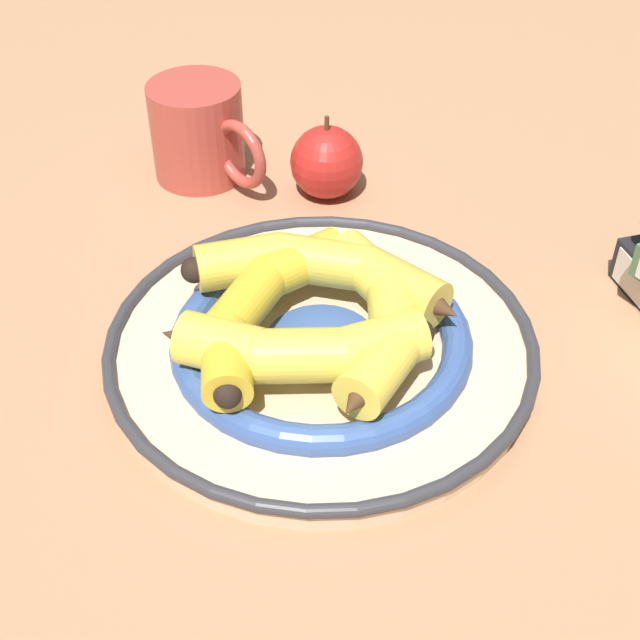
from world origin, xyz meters
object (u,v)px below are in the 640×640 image
(decorative_bowl, at_px, (320,344))
(banana_d, at_px, (262,303))
(coffee_mug, at_px, (200,131))
(banana_b, at_px, (381,320))
(apple, at_px, (327,162))
(banana_a, at_px, (296,350))
(banana_c, at_px, (325,271))

(decorative_bowl, height_order, banana_d, banana_d)
(coffee_mug, bearing_deg, decorative_bowl, -21.44)
(banana_b, distance_m, apple, 0.23)
(coffee_mug, bearing_deg, banana_b, -15.38)
(coffee_mug, bearing_deg, apple, 29.25)
(apple, bearing_deg, banana_a, -34.95)
(decorative_bowl, relative_size, banana_a, 1.83)
(banana_a, height_order, banana_c, same)
(banana_a, height_order, apple, apple)
(banana_b, xyz_separation_m, apple, (-0.22, 0.09, -0.02))
(decorative_bowl, bearing_deg, banana_b, 41.21)
(coffee_mug, bearing_deg, banana_a, -27.25)
(banana_a, xyz_separation_m, coffee_mug, (-0.30, 0.07, -0.00))
(decorative_bowl, distance_m, banana_a, 0.06)
(banana_a, relative_size, banana_b, 1.03)
(banana_b, height_order, banana_c, same)
(banana_c, bearing_deg, decorative_bowl, 98.01)
(decorative_bowl, xyz_separation_m, coffee_mug, (-0.27, 0.03, 0.03))
(apple, bearing_deg, decorative_bowl, -31.89)
(coffee_mug, distance_m, apple, 0.12)
(banana_a, relative_size, banana_c, 1.05)
(banana_c, xyz_separation_m, coffee_mug, (-0.24, 0.01, -0.00))
(banana_d, bearing_deg, banana_c, 152.93)
(decorative_bowl, xyz_separation_m, banana_d, (-0.02, -0.03, 0.03))
(coffee_mug, xyz_separation_m, apple, (0.09, 0.08, -0.01))
(banana_a, height_order, banana_d, banana_a)
(decorative_bowl, relative_size, banana_d, 1.82)
(banana_c, height_order, coffee_mug, coffee_mug)
(decorative_bowl, distance_m, coffee_mug, 0.27)
(banana_c, relative_size, apple, 2.06)
(decorative_bowl, bearing_deg, apple, 148.11)
(banana_b, bearing_deg, apple, 7.48)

